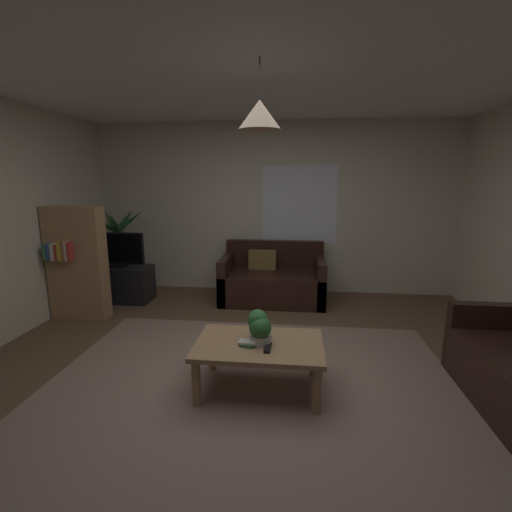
% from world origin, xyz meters
% --- Properties ---
extents(floor, '(5.40, 5.37, 0.02)m').
position_xyz_m(floor, '(0.00, 0.00, -0.01)').
color(floor, brown).
rests_on(floor, ground).
extents(rug, '(3.51, 2.96, 0.01)m').
position_xyz_m(rug, '(0.00, -0.20, 0.00)').
color(rug, gray).
rests_on(rug, ground).
extents(wall_back, '(5.52, 0.06, 2.55)m').
position_xyz_m(wall_back, '(0.00, 2.72, 1.28)').
color(wall_back, beige).
rests_on(wall_back, ground).
extents(ceiling, '(5.40, 5.37, 0.02)m').
position_xyz_m(ceiling, '(0.00, 0.00, 2.56)').
color(ceiling, white).
extents(window_pane, '(1.11, 0.01, 1.15)m').
position_xyz_m(window_pane, '(0.40, 2.69, 1.34)').
color(window_pane, white).
extents(couch_under_window, '(1.45, 0.86, 0.82)m').
position_xyz_m(couch_under_window, '(0.03, 2.20, 0.27)').
color(couch_under_window, black).
rests_on(couch_under_window, ground).
extents(coffee_table, '(1.03, 0.67, 0.42)m').
position_xyz_m(coffee_table, '(0.07, -0.11, 0.35)').
color(coffee_table, '#A87F56').
rests_on(coffee_table, ground).
extents(book_on_table_0, '(0.13, 0.13, 0.02)m').
position_xyz_m(book_on_table_0, '(-0.01, -0.17, 0.43)').
color(book_on_table_0, '#387247').
rests_on(book_on_table_0, coffee_table).
extents(book_on_table_1, '(0.15, 0.10, 0.02)m').
position_xyz_m(book_on_table_1, '(-0.01, -0.17, 0.45)').
color(book_on_table_1, beige).
rests_on(book_on_table_1, coffee_table).
extents(remote_on_table_0, '(0.06, 0.16, 0.02)m').
position_xyz_m(remote_on_table_0, '(0.15, -0.22, 0.43)').
color(remote_on_table_0, black).
rests_on(remote_on_table_0, coffee_table).
extents(potted_plant_on_table, '(0.20, 0.22, 0.28)m').
position_xyz_m(potted_plant_on_table, '(0.07, -0.12, 0.56)').
color(potted_plant_on_table, beige).
rests_on(potted_plant_on_table, coffee_table).
extents(tv_stand, '(0.90, 0.44, 0.50)m').
position_xyz_m(tv_stand, '(-2.15, 1.94, 0.25)').
color(tv_stand, black).
rests_on(tv_stand, ground).
extents(tv, '(0.79, 0.16, 0.49)m').
position_xyz_m(tv, '(-2.15, 1.92, 0.75)').
color(tv, black).
rests_on(tv, tv_stand).
extents(potted_palm_corner, '(0.82, 0.80, 1.30)m').
position_xyz_m(potted_palm_corner, '(-2.33, 2.35, 0.57)').
color(potted_palm_corner, '#4C4C51').
rests_on(potted_palm_corner, ground).
extents(bookshelf_corner, '(0.70, 0.31, 1.40)m').
position_xyz_m(bookshelf_corner, '(-2.33, 1.26, 0.71)').
color(bookshelf_corner, '#A87F56').
rests_on(bookshelf_corner, ground).
extents(pendant_lamp, '(0.31, 0.31, 0.48)m').
position_xyz_m(pendant_lamp, '(0.07, -0.11, 2.17)').
color(pendant_lamp, black).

